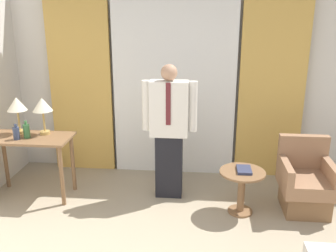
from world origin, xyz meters
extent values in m
cube|color=silver|center=(0.00, 2.97, 1.35)|extent=(10.00, 0.06, 2.70)
cube|color=white|center=(0.00, 2.84, 1.29)|extent=(1.68, 0.06, 2.58)
cube|color=gold|center=(-1.31, 2.84, 1.29)|extent=(0.87, 0.06, 2.58)
cube|color=gold|center=(1.31, 2.84, 1.29)|extent=(0.87, 0.06, 2.58)
cube|color=brown|center=(-1.71, 1.92, 0.78)|extent=(1.03, 0.52, 0.03)
cylinder|color=brown|center=(-1.25, 1.72, 0.38)|extent=(0.05, 0.05, 0.76)
cylinder|color=brown|center=(-2.16, 2.12, 0.38)|extent=(0.05, 0.05, 0.76)
cylinder|color=brown|center=(-1.25, 2.12, 0.38)|extent=(0.05, 0.05, 0.76)
cylinder|color=tan|center=(-1.87, 2.04, 0.81)|extent=(0.12, 0.12, 0.04)
cylinder|color=tan|center=(-1.87, 2.04, 0.96)|extent=(0.02, 0.02, 0.26)
cone|color=beige|center=(-1.87, 2.04, 1.17)|extent=(0.24, 0.24, 0.16)
cylinder|color=tan|center=(-1.54, 2.04, 0.81)|extent=(0.12, 0.12, 0.04)
cylinder|color=tan|center=(-1.54, 2.04, 0.96)|extent=(0.02, 0.02, 0.26)
cone|color=beige|center=(-1.54, 2.04, 1.17)|extent=(0.24, 0.24, 0.16)
cylinder|color=#2D3851|center=(-1.80, 1.82, 0.87)|extent=(0.08, 0.08, 0.15)
cylinder|color=#2D3851|center=(-1.80, 1.82, 0.96)|extent=(0.03, 0.03, 0.04)
cylinder|color=#336638|center=(-1.70, 1.89, 0.87)|extent=(0.08, 0.08, 0.17)
cylinder|color=#336638|center=(-1.70, 1.89, 0.98)|extent=(0.03, 0.03, 0.05)
cube|color=black|center=(0.00, 2.09, 0.40)|extent=(0.33, 0.18, 0.81)
cube|color=silver|center=(0.00, 2.09, 1.14)|extent=(0.46, 0.21, 0.67)
cube|color=#5B1E23|center=(0.00, 1.98, 1.23)|extent=(0.06, 0.01, 0.50)
cylinder|color=silver|center=(-0.27, 2.09, 1.18)|extent=(0.10, 0.10, 0.60)
cylinder|color=silver|center=(0.28, 2.09, 1.18)|extent=(0.10, 0.10, 0.60)
sphere|color=tan|center=(0.00, 2.09, 1.58)|extent=(0.19, 0.19, 0.19)
cube|color=brown|center=(1.62, 1.87, 0.13)|extent=(0.49, 0.53, 0.27)
cube|color=#936B4C|center=(1.62, 1.87, 0.35)|extent=(0.58, 0.63, 0.16)
cube|color=#936B4C|center=(1.62, 2.14, 0.63)|extent=(0.58, 0.10, 0.41)
cube|color=#936B4C|center=(1.37, 1.87, 0.52)|extent=(0.08, 0.63, 0.18)
cube|color=#936B4C|center=(1.87, 1.87, 0.52)|extent=(0.08, 0.63, 0.18)
cylinder|color=brown|center=(0.87, 1.75, 0.01)|extent=(0.29, 0.29, 0.02)
cylinder|color=brown|center=(0.87, 1.75, 0.25)|extent=(0.08, 0.08, 0.50)
cylinder|color=brown|center=(0.87, 1.75, 0.51)|extent=(0.52, 0.52, 0.02)
cube|color=#2D334C|center=(0.89, 1.76, 0.54)|extent=(0.16, 0.24, 0.03)
camera|label=1|loc=(0.39, -2.20, 2.29)|focal=40.00mm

